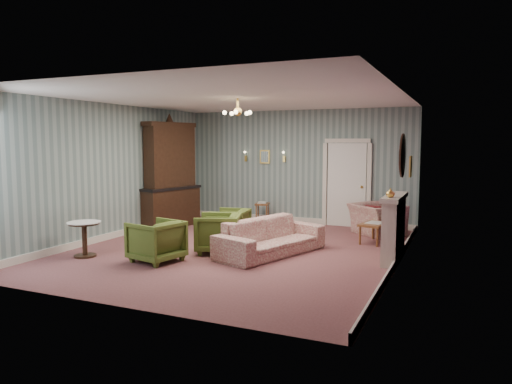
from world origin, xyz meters
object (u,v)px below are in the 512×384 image
at_px(olive_chair_c, 230,223).
at_px(dresser, 170,172).
at_px(olive_chair_b, 218,231).
at_px(wingback_chair, 377,214).
at_px(olive_chair_a, 156,239).
at_px(pedestal_table, 85,239).
at_px(fireplace, 394,228).
at_px(sofa_chintz, 271,231).
at_px(coffee_table, 375,233).
at_px(side_table_black, 393,228).

xyz_separation_m(olive_chair_c, dresser, (-2.09, 0.87, 0.99)).
bearing_deg(dresser, olive_chair_b, -27.07).
height_order(olive_chair_b, wingback_chair, wingback_chair).
xyz_separation_m(olive_chair_a, pedestal_table, (-1.40, -0.23, -0.08)).
bearing_deg(fireplace, wingback_chair, 106.69).
bearing_deg(dresser, pedestal_table, -71.78).
relative_size(dresser, pedestal_table, 4.19).
height_order(olive_chair_c, pedestal_table, olive_chair_c).
xyz_separation_m(olive_chair_b, olive_chair_c, (-0.31, 1.10, -0.04)).
distance_m(olive_chair_b, sofa_chintz, 1.00).
height_order(fireplace, coffee_table, fireplace).
height_order(sofa_chintz, dresser, dresser).
height_order(olive_chair_c, side_table_black, olive_chair_c).
xyz_separation_m(olive_chair_c, pedestal_table, (-1.76, -2.38, -0.05)).
relative_size(wingback_chair, fireplace, 0.76).
distance_m(olive_chair_a, fireplace, 4.18).
relative_size(dresser, side_table_black, 4.58).
height_order(olive_chair_a, side_table_black, olive_chair_a).
height_order(fireplace, side_table_black, fireplace).
bearing_deg(dresser, coffee_table, 13.76).
relative_size(olive_chair_a, fireplace, 0.57).
distance_m(wingback_chair, pedestal_table, 6.21).
bearing_deg(wingback_chair, coffee_table, 139.31).
distance_m(side_table_black, pedestal_table, 6.10).
bearing_deg(side_table_black, fireplace, -82.12).
height_order(sofa_chintz, wingback_chair, wingback_chair).
relative_size(olive_chair_b, coffee_table, 0.99).
xyz_separation_m(wingback_chair, fireplace, (0.67, -2.25, 0.11)).
distance_m(olive_chair_a, pedestal_table, 1.43).
relative_size(sofa_chintz, pedestal_table, 3.49).
bearing_deg(olive_chair_b, coffee_table, 110.14).
bearing_deg(fireplace, sofa_chintz, -167.42).
bearing_deg(wingback_chair, side_table_black, 163.99).
xyz_separation_m(fireplace, side_table_black, (-0.21, 1.52, -0.28)).
bearing_deg(pedestal_table, olive_chair_c, 53.57).
bearing_deg(olive_chair_c, olive_chair_a, -17.78).
relative_size(wingback_chair, coffee_table, 1.29).
bearing_deg(sofa_chintz, dresser, 81.87).
xyz_separation_m(sofa_chintz, fireplace, (2.15, 0.48, 0.14)).
bearing_deg(side_table_black, wingback_chair, 122.47).
height_order(olive_chair_c, fireplace, fireplace).
bearing_deg(olive_chair_c, side_table_black, 101.46).
height_order(olive_chair_c, coffee_table, olive_chair_c).
height_order(dresser, coffee_table, dresser).
xyz_separation_m(dresser, side_table_black, (5.30, 0.29, -1.06)).
bearing_deg(side_table_black, pedestal_table, -144.51).
distance_m(sofa_chintz, pedestal_table, 3.40).
bearing_deg(coffee_table, olive_chair_a, -135.73).
xyz_separation_m(olive_chair_b, side_table_black, (2.90, 2.26, -0.11)).
bearing_deg(olive_chair_a, dresser, -137.41).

